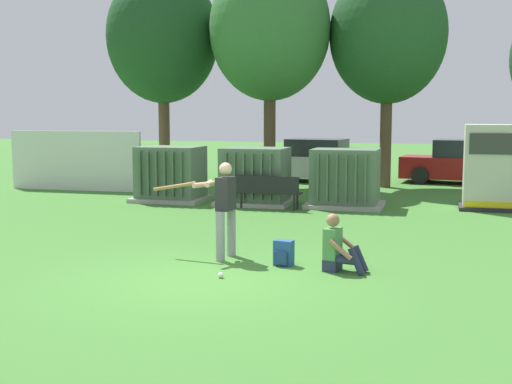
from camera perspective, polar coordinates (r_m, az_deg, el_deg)
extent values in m
plane|color=#3D752D|center=(10.71, -4.84, -7.47)|extent=(96.00, 96.00, 0.00)
cube|color=silver|center=(23.54, -15.05, 2.57)|extent=(4.80, 0.12, 2.00)
cube|color=#9E9B93|center=(20.24, -7.17, -0.57)|extent=(2.10, 1.70, 0.12)
cube|color=#567056|center=(20.16, -7.21, 1.71)|extent=(1.80, 1.40, 1.50)
cube|color=#495F49|center=(19.72, -9.77, 1.56)|extent=(0.06, 0.12, 1.27)
cube|color=#495F49|center=(19.62, -9.09, 1.54)|extent=(0.06, 0.12, 1.27)
cube|color=#495F49|center=(19.51, -8.41, 1.53)|extent=(0.06, 0.12, 1.27)
cube|color=#495F49|center=(19.41, -7.72, 1.51)|extent=(0.06, 0.12, 1.27)
cube|color=#495F49|center=(19.31, -7.02, 1.49)|extent=(0.06, 0.12, 1.27)
cube|color=#495F49|center=(19.22, -6.32, 1.48)|extent=(0.06, 0.12, 1.27)
cube|color=#9E9B93|center=(19.37, -0.05, -0.85)|extent=(2.10, 1.70, 0.12)
cube|color=#567056|center=(19.28, -0.05, 1.54)|extent=(1.80, 1.40, 1.50)
cube|color=#495F49|center=(18.74, -2.55, 1.38)|extent=(0.06, 0.12, 1.27)
cube|color=#495F49|center=(18.66, -1.81, 1.36)|extent=(0.06, 0.12, 1.27)
cube|color=#495F49|center=(18.59, -1.06, 1.34)|extent=(0.06, 0.12, 1.27)
cube|color=#495F49|center=(18.52, -0.30, 1.32)|extent=(0.06, 0.12, 1.27)
cube|color=#495F49|center=(18.45, 0.46, 1.30)|extent=(0.06, 0.12, 1.27)
cube|color=#495F49|center=(18.39, 1.23, 1.28)|extent=(0.06, 0.12, 1.27)
cube|color=#9E9B93|center=(18.97, 7.53, -1.07)|extent=(2.10, 1.70, 0.12)
cube|color=#567056|center=(18.87, 7.57, 1.36)|extent=(1.80, 1.40, 1.50)
cube|color=#495F49|center=(18.23, 5.25, 1.20)|extent=(0.06, 0.12, 1.27)
cube|color=#495F49|center=(18.18, 6.04, 1.18)|extent=(0.06, 0.12, 1.27)
cube|color=#495F49|center=(18.14, 6.84, 1.16)|extent=(0.06, 0.12, 1.27)
cube|color=#495F49|center=(18.11, 7.64, 1.14)|extent=(0.06, 0.12, 1.27)
cube|color=#495F49|center=(18.08, 8.44, 1.11)|extent=(0.06, 0.12, 1.27)
cube|color=#495F49|center=(18.05, 9.24, 1.09)|extent=(0.06, 0.12, 1.27)
cube|color=#262626|center=(19.45, 19.10, -1.22)|extent=(1.60, 1.40, 0.10)
cube|color=beige|center=(19.33, 19.23, 2.15)|extent=(1.40, 1.20, 2.20)
cube|color=#383838|center=(18.68, 19.43, 3.86)|extent=(1.19, 0.04, 0.55)
cube|color=yellow|center=(18.82, 19.24, -1.03)|extent=(1.33, 0.04, 0.16)
cube|color=black|center=(18.43, 1.12, -0.02)|extent=(1.83, 0.56, 0.05)
cube|color=black|center=(18.24, 0.93, 0.68)|extent=(1.80, 0.20, 0.44)
cylinder|color=black|center=(18.86, -0.93, -0.59)|extent=(0.06, 0.06, 0.42)
cylinder|color=black|center=(18.36, 3.52, -0.81)|extent=(0.06, 0.06, 0.42)
cylinder|color=black|center=(18.60, -1.25, -0.70)|extent=(0.06, 0.06, 0.42)
cylinder|color=black|center=(18.09, 3.26, -0.92)|extent=(0.06, 0.06, 0.42)
cylinder|color=gray|center=(11.96, -3.04, -3.80)|extent=(0.16, 0.16, 0.88)
cylinder|color=gray|center=(12.39, -2.10, -3.42)|extent=(0.16, 0.16, 0.88)
cube|color=#262628|center=(12.06, -2.58, -0.14)|extent=(0.28, 0.42, 0.60)
sphere|color=#DBAD89|center=(12.01, -2.59, 1.96)|extent=(0.23, 0.23, 0.23)
cylinder|color=#DBAD89|center=(12.12, -4.37, 0.64)|extent=(0.32, 0.53, 0.09)
cylinder|color=#DBAD89|center=(12.28, -4.00, 0.72)|extent=(0.21, 0.55, 0.09)
cylinder|color=#A5723F|center=(12.52, -6.97, 0.47)|extent=(0.85, 0.16, 0.21)
sphere|color=#A5723F|center=(12.32, -5.25, 0.73)|extent=(0.08, 0.08, 0.08)
sphere|color=white|center=(10.84, -3.01, -7.04)|extent=(0.09, 0.09, 0.09)
cube|color=#282D4C|center=(11.38, 6.47, -6.12)|extent=(0.30, 0.38, 0.20)
cube|color=#4C8C4C|center=(11.31, 6.50, -4.34)|extent=(0.29, 0.40, 0.52)
sphere|color=#9E7051|center=(11.24, 6.52, -2.39)|extent=(0.22, 0.22, 0.22)
cylinder|color=#282D4C|center=(11.38, 7.72, -5.53)|extent=(0.47, 0.22, 0.13)
cylinder|color=#282D4C|center=(11.30, 8.80, -5.60)|extent=(0.31, 0.18, 0.46)
cylinder|color=#282D4C|center=(11.19, 7.38, -5.73)|extent=(0.47, 0.22, 0.13)
cylinder|color=#282D4C|center=(11.12, 8.48, -5.80)|extent=(0.31, 0.18, 0.46)
cylinder|color=#9E7051|center=(11.46, 7.93, -4.44)|extent=(0.42, 0.16, 0.32)
cylinder|color=#9E7051|center=(11.03, 7.14, -4.86)|extent=(0.42, 0.16, 0.32)
cube|color=#264C8C|center=(11.67, 2.36, -5.16)|extent=(0.35, 0.25, 0.44)
cube|color=navy|center=(11.56, 2.11, -5.60)|extent=(0.23, 0.10, 0.22)
cylinder|color=brown|center=(25.32, -7.75, 4.52)|extent=(0.41, 0.41, 3.32)
ellipsoid|color=#1E4723|center=(25.45, -7.89, 12.91)|extent=(4.08, 4.08, 4.85)
cylinder|color=brown|center=(23.67, 1.16, 4.50)|extent=(0.42, 0.42, 3.38)
ellipsoid|color=#387038|center=(23.82, 1.18, 13.65)|extent=(4.16, 4.16, 4.94)
cylinder|color=brown|center=(24.07, 10.90, 4.28)|extent=(0.40, 0.40, 3.27)
ellipsoid|color=#235128|center=(24.20, 11.10, 12.99)|extent=(4.02, 4.02, 4.78)
cube|color=#B2B2B7|center=(25.78, 4.84, 2.19)|extent=(4.39, 2.25, 0.80)
cube|color=#262B33|center=(25.68, 5.18, 3.78)|extent=(2.29, 1.83, 0.64)
cylinder|color=black|center=(25.45, 1.45, 1.57)|extent=(0.66, 0.30, 0.64)
cylinder|color=black|center=(27.03, 2.78, 1.87)|extent=(0.66, 0.30, 0.64)
cylinder|color=black|center=(24.60, 7.09, 1.34)|extent=(0.66, 0.30, 0.64)
cylinder|color=black|center=(26.24, 8.12, 1.66)|extent=(0.66, 0.30, 0.64)
cube|color=maroon|center=(26.05, 16.84, 1.97)|extent=(4.38, 2.21, 0.80)
cube|color=#262B33|center=(25.99, 17.22, 3.54)|extent=(2.28, 1.81, 0.64)
cylinder|color=black|center=(25.39, 13.70, 1.36)|extent=(0.66, 0.30, 0.64)
cylinder|color=black|center=(27.07, 14.26, 1.67)|extent=(0.66, 0.30, 0.64)
cylinder|color=black|center=(25.13, 19.57, 1.11)|extent=(0.66, 0.30, 0.64)
cylinder|color=black|center=(26.82, 19.77, 1.44)|extent=(0.66, 0.30, 0.64)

